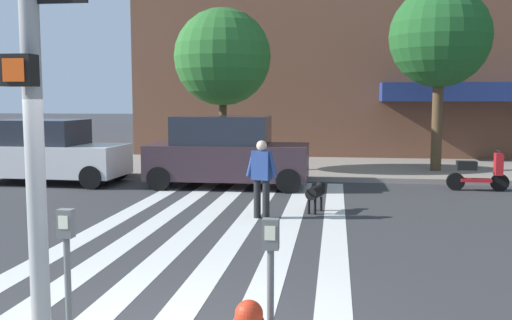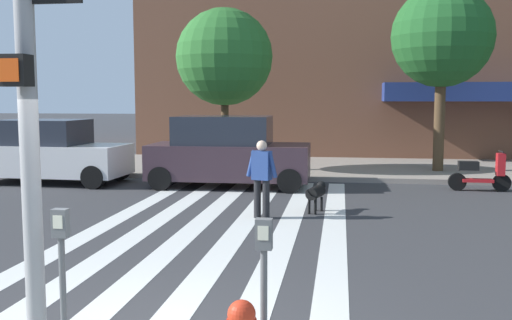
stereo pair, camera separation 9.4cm
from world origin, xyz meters
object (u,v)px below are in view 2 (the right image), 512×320
Objects in this scene: parked_car_near_curb at (49,153)px; dog_on_leash at (316,192)px; parking_meter_third_along at (264,275)px; street_tree_middle at (442,38)px; pedestrian_dog_walker at (262,175)px; parked_car_behind_first at (228,153)px; street_tree_nearest at (224,57)px; parked_scooter at (480,174)px; parking_meter_second_along at (62,261)px.

parked_car_near_curb is 4.57× the size of dog_on_leash.
parking_meter_third_along is at bearing -54.86° from parked_car_near_curb.
street_tree_middle is 9.64m from pedestrian_dog_walker.
parked_car_behind_first is (5.43, -0.00, 0.07)m from parked_car_near_curb.
parked_car_near_curb is 12.74m from street_tree_middle.
parked_car_behind_first is at bearing -151.57° from street_tree_middle.
street_tree_middle is 8.68m from dog_on_leash.
parked_car_near_curb is (-7.97, 11.32, -0.13)m from parking_meter_third_along.
street_tree_middle is (6.93, 0.80, 0.61)m from street_tree_nearest.
parked_car_near_curb reaches higher than parking_meter_third_along.
parked_car_near_curb reaches higher than pedestrian_dog_walker.
parked_car_behind_first is at bearing -76.83° from street_tree_nearest.
parked_car_behind_first is 6.93m from parked_scooter.
parking_meter_second_along is 8.09m from dog_on_leash.
parked_scooter is at bearing 39.43° from pedestrian_dog_walker.
parked_car_behind_first is 0.76× the size of street_tree_middle.
street_tree_nearest reaches higher than parking_meter_third_along.
parked_car_behind_first is at bearing 110.24° from pedestrian_dog_walker.
parking_meter_third_along is 1.36× the size of dog_on_leash.
street_tree_nearest is 0.89× the size of street_tree_middle.
parked_car_near_curb is at bearing 125.14° from parking_meter_third_along.
parking_meter_second_along reaches higher than parked_scooter.
parked_car_near_curb reaches higher than parked_scooter.
street_tree_nearest is (-1.26, 13.78, 2.80)m from parking_meter_second_along.
street_tree_nearest is 7.01m from street_tree_middle.
parked_car_near_curb is (-6.08, 11.17, -0.13)m from parking_meter_second_along.
parked_car_behind_first is at bearing 93.34° from parking_meter_second_along.
parking_meter_third_along is 0.23× the size of street_tree_middle.
dog_on_leash is (0.11, 7.97, -0.59)m from parking_meter_third_along.
parking_meter_second_along and parking_meter_third_along have the same top height.
parked_scooter is at bearing 40.03° from dog_on_leash.
parked_car_behind_first is (-2.54, 11.32, -0.05)m from parking_meter_third_along.
parking_meter_second_along is 1.00× the size of parking_meter_third_along.
street_tree_middle is at bearing 16.22° from parked_car_near_curb.
pedestrian_dog_walker reaches higher than dog_on_leash.
parking_meter_third_along reaches higher than dog_on_leash.
parked_scooter is (6.91, 0.23, -0.50)m from parked_car_behind_first.
parking_meter_third_along is at bearing -82.07° from pedestrian_dog_walker.
parked_scooter is 1.63× the size of dog_on_leash.
pedestrian_dog_walker is (-0.99, 7.14, -0.10)m from parking_meter_third_along.
parked_car_near_curb is at bearing -151.50° from street_tree_nearest.
pedestrian_dog_walker is at bearing -69.76° from parked_car_behind_first.
street_tree_nearest is at bearing -173.40° from street_tree_middle.
parking_meter_second_along is at bearing 175.26° from parking_meter_third_along.
parking_meter_second_along is 0.83× the size of parked_scooter.
parked_scooter is at bearing 69.27° from parking_meter_third_along.
street_tree_middle is at bearing 28.43° from parked_car_behind_first.
parking_meter_third_along is at bearing -90.80° from dog_on_leash.
parked_car_behind_first reaches higher than parking_meter_second_along.
street_tree_nearest reaches higher than parked_car_near_curb.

